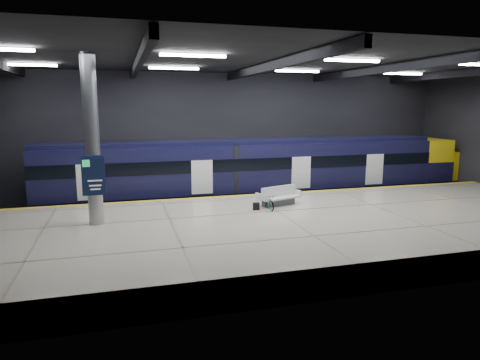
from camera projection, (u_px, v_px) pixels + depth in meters
name	position (u px, v px, depth m)	size (l,w,h in m)	color
ground	(270.00, 228.00, 21.04)	(30.00, 30.00, 0.00)	black
room_shell	(271.00, 110.00, 20.07)	(30.10, 16.10, 8.05)	black
platform	(289.00, 231.00, 18.58)	(30.00, 11.00, 1.10)	#BBAF9E
safety_strip	(253.00, 195.00, 23.46)	(30.00, 0.40, 0.01)	gold
rails	(240.00, 202.00, 26.24)	(30.00, 1.52, 0.16)	gray
train	(274.00, 169.00, 26.50)	(29.40, 2.84, 3.79)	black
bench	(278.00, 198.00, 21.03)	(2.35, 1.57, 0.96)	#595B60
bicycle	(268.00, 202.00, 20.21)	(0.49, 1.39, 0.73)	#99999E
pannier_bag	(256.00, 206.00, 20.09)	(0.30, 0.18, 0.35)	black
info_column	(92.00, 143.00, 17.16)	(0.90, 0.78, 6.90)	#9EA0A5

